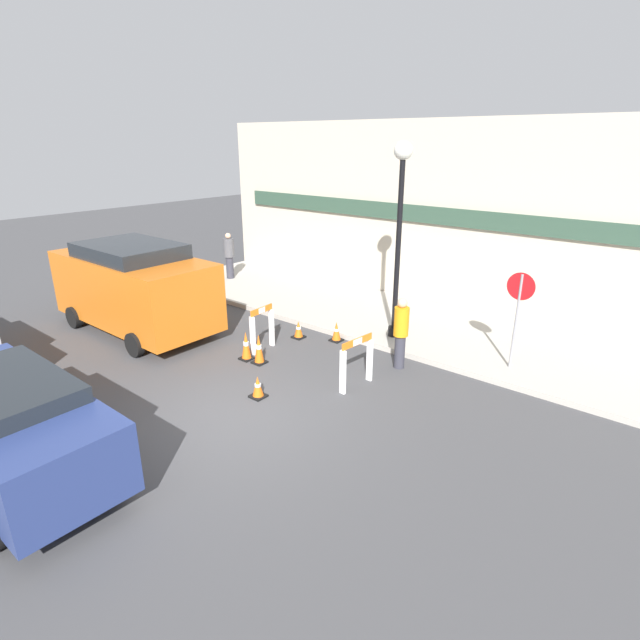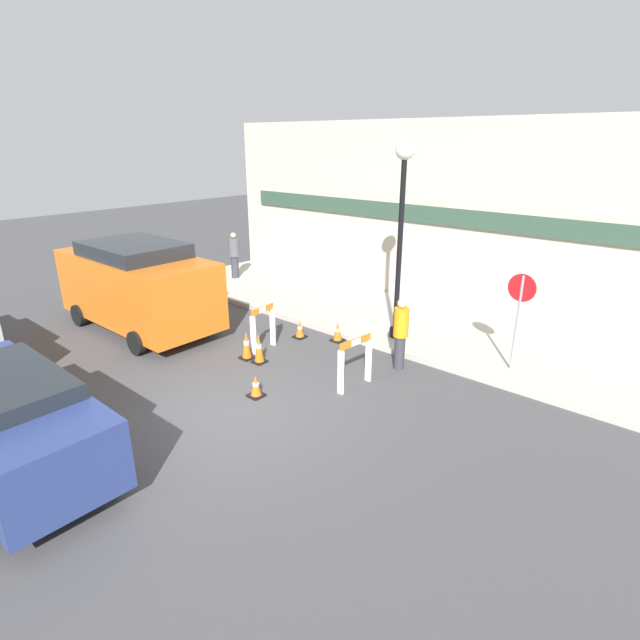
{
  "view_description": "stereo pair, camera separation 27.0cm",
  "coord_description": "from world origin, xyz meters",
  "px_view_note": "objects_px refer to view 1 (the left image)",
  "views": [
    {
      "loc": [
        6.45,
        -5.21,
        4.94
      ],
      "look_at": [
        -0.44,
        3.12,
        1.0
      ],
      "focal_mm": 28.0,
      "sensor_mm": 36.0,
      "label": 1
    },
    {
      "loc": [
        6.66,
        -5.03,
        4.94
      ],
      "look_at": [
        -0.44,
        3.12,
        1.0
      ],
      "focal_mm": 28.0,
      "sensor_mm": 36.0,
      "label": 2
    }
  ],
  "objects_px": {
    "person_worker": "(401,331)",
    "parked_car_1": "(10,422)",
    "streetlamp_post": "(400,215)",
    "person_pedestrian": "(229,254)",
    "work_van": "(134,284)",
    "stop_sign": "(518,305)"
  },
  "relations": [
    {
      "from": "person_worker",
      "to": "parked_car_1",
      "type": "height_order",
      "value": "person_worker"
    },
    {
      "from": "streetlamp_post",
      "to": "person_worker",
      "type": "distance_m",
      "value": 2.83
    },
    {
      "from": "person_pedestrian",
      "to": "person_worker",
      "type": "bearing_deg",
      "value": 159.31
    },
    {
      "from": "streetlamp_post",
      "to": "person_pedestrian",
      "type": "bearing_deg",
      "value": 171.98
    },
    {
      "from": "person_pedestrian",
      "to": "work_van",
      "type": "height_order",
      "value": "work_van"
    },
    {
      "from": "streetlamp_post",
      "to": "stop_sign",
      "type": "xyz_separation_m",
      "value": [
        3.0,
        0.04,
        -1.63
      ]
    },
    {
      "from": "parked_car_1",
      "to": "work_van",
      "type": "distance_m",
      "value": 6.28
    },
    {
      "from": "person_worker",
      "to": "person_pedestrian",
      "type": "bearing_deg",
      "value": -54.06
    },
    {
      "from": "stop_sign",
      "to": "person_pedestrian",
      "type": "relative_size",
      "value": 1.31
    },
    {
      "from": "parked_car_1",
      "to": "work_van",
      "type": "xyz_separation_m",
      "value": [
        -4.2,
        4.65,
        0.38
      ]
    },
    {
      "from": "person_pedestrian",
      "to": "work_van",
      "type": "relative_size",
      "value": 0.33
    },
    {
      "from": "stop_sign",
      "to": "work_van",
      "type": "xyz_separation_m",
      "value": [
        -8.78,
        -3.8,
        -0.29
      ]
    },
    {
      "from": "stop_sign",
      "to": "parked_car_1",
      "type": "bearing_deg",
      "value": 63.25
    },
    {
      "from": "streetlamp_post",
      "to": "work_van",
      "type": "height_order",
      "value": "streetlamp_post"
    },
    {
      "from": "person_worker",
      "to": "person_pedestrian",
      "type": "height_order",
      "value": "person_pedestrian"
    },
    {
      "from": "stop_sign",
      "to": "work_van",
      "type": "relative_size",
      "value": 0.44
    },
    {
      "from": "stop_sign",
      "to": "person_worker",
      "type": "relative_size",
      "value": 1.3
    },
    {
      "from": "streetlamp_post",
      "to": "work_van",
      "type": "xyz_separation_m",
      "value": [
        -5.78,
        -3.77,
        -1.92
      ]
    },
    {
      "from": "streetlamp_post",
      "to": "parked_car_1",
      "type": "height_order",
      "value": "streetlamp_post"
    },
    {
      "from": "person_worker",
      "to": "streetlamp_post",
      "type": "bearing_deg",
      "value": -92.27
    },
    {
      "from": "person_worker",
      "to": "work_van",
      "type": "distance_m",
      "value": 7.19
    },
    {
      "from": "streetlamp_post",
      "to": "stop_sign",
      "type": "bearing_deg",
      "value": 0.67
    }
  ]
}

